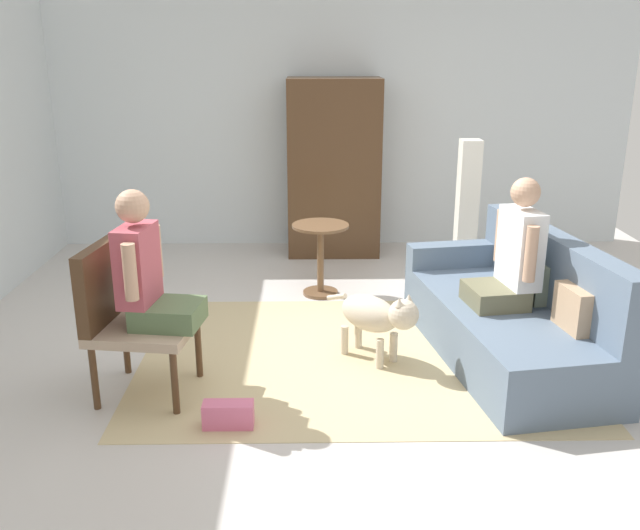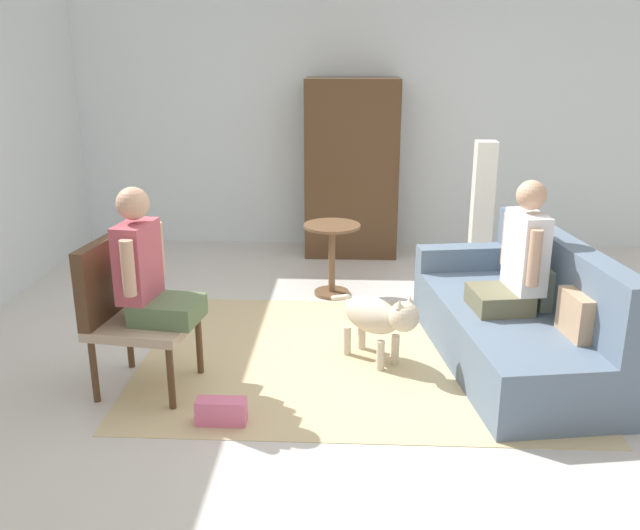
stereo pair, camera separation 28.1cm
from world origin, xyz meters
TOP-DOWN VIEW (x-y plane):
  - ground_plane at (0.00, 0.00)m, footprint 7.08×7.08m
  - back_wall at (0.00, 3.00)m, footprint 6.50×0.12m
  - area_rug at (0.09, -0.04)m, footprint 3.04×2.23m
  - couch at (1.21, -0.03)m, footprint 1.16×2.08m
  - armchair at (-1.39, -0.52)m, footprint 0.68×0.67m
  - person_on_couch at (1.16, -0.06)m, footprint 0.49×0.53m
  - person_on_armchair at (-1.22, -0.54)m, footprint 0.51×0.50m
  - round_end_table at (-0.13, 1.27)m, footprint 0.50×0.50m
  - dog at (0.23, -0.10)m, footprint 0.61×0.62m
  - column_lamp at (1.20, 1.50)m, footprint 0.20×0.20m
  - armoire_cabinet at (0.03, 2.59)m, footprint 0.95×0.56m
  - handbag at (-0.71, -0.97)m, footprint 0.30×0.12m

SIDE VIEW (x-z plane):
  - ground_plane at x=0.00m, z-range 0.00..0.00m
  - area_rug at x=0.09m, z-range 0.00..0.01m
  - handbag at x=-0.71m, z-range 0.00..0.16m
  - couch at x=1.21m, z-range -0.14..0.75m
  - dog at x=0.23m, z-range 0.07..0.62m
  - round_end_table at x=-0.13m, z-range 0.09..0.74m
  - armchair at x=-1.39m, z-range 0.08..1.06m
  - column_lamp at x=1.20m, z-range -0.01..1.34m
  - person_on_couch at x=1.16m, z-range 0.32..1.21m
  - person_on_armchair at x=-1.22m, z-range 0.39..1.24m
  - armoire_cabinet at x=0.03m, z-range 0.00..1.83m
  - back_wall at x=0.00m, z-range 0.00..2.71m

